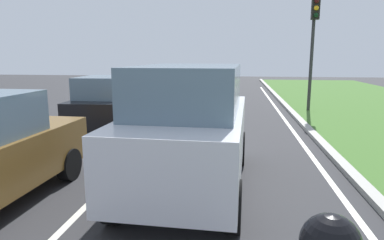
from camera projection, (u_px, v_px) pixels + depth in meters
name	position (u px, v px, depth m)	size (l,w,h in m)	color
ground_plane	(184.00, 129.00, 11.59)	(60.00, 60.00, 0.00)	#2D2D30
lane_line_center	(164.00, 128.00, 11.68)	(0.12, 32.00, 0.01)	silver
lane_line_right_edge	(294.00, 132.00, 11.13)	(0.12, 32.00, 0.01)	silver
curb_right	(310.00, 131.00, 11.06)	(0.24, 48.00, 0.12)	#9E9B93
car_suv_ahead	(190.00, 127.00, 6.20)	(2.10, 4.56, 2.28)	silver
car_hatchback_far	(107.00, 103.00, 11.36)	(1.84, 3.76, 1.78)	black
traffic_light_near_right	(314.00, 31.00, 14.48)	(0.32, 0.50, 5.20)	#2D2D2D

